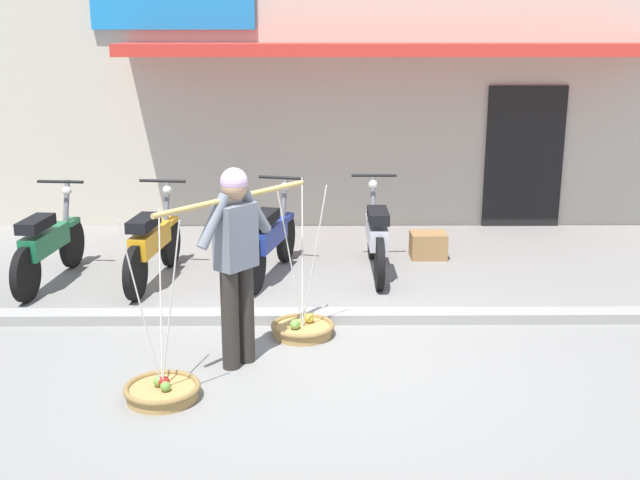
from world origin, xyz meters
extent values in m
plane|color=gray|center=(0.00, 0.00, 0.00)|extent=(90.00, 90.00, 0.00)
cube|color=gray|center=(0.00, 0.70, 0.05)|extent=(20.00, 0.24, 0.10)
cylinder|color=#2D2823|center=(-0.65, -0.38, 0.43)|extent=(0.15, 0.15, 0.86)
cylinder|color=#2D2823|center=(-0.54, -0.24, 0.43)|extent=(0.15, 0.15, 0.86)
cube|color=slate|center=(-0.60, -0.31, 1.13)|extent=(0.37, 0.39, 0.54)
sphere|color=tan|center=(-0.60, -0.31, 1.53)|extent=(0.21, 0.21, 0.21)
sphere|color=#D1A8CC|center=(-0.60, -0.31, 1.58)|extent=(0.22, 0.22, 0.22)
cylinder|color=slate|center=(-0.75, -0.49, 1.30)|extent=(0.28, 0.32, 0.43)
cylinder|color=slate|center=(-0.44, -0.12, 1.30)|extent=(0.28, 0.32, 0.43)
cylinder|color=tan|center=(-0.60, -0.31, 1.45)|extent=(1.10, 1.31, 0.04)
cylinder|color=#B2894C|center=(-1.13, -0.95, 0.04)|extent=(0.55, 0.55, 0.09)
torus|color=olive|center=(-1.13, -0.95, 0.10)|extent=(0.59, 0.59, 0.05)
sphere|color=#AD1F1B|center=(-1.12, -0.93, 0.14)|extent=(0.09, 0.09, 0.09)
sphere|color=#67A03D|center=(-1.09, -1.01, 0.13)|extent=(0.08, 0.08, 0.08)
sphere|color=#6AA43E|center=(-1.16, -0.92, 0.13)|extent=(0.08, 0.08, 0.08)
cylinder|color=silver|center=(-1.13, -0.82, 0.77)|extent=(0.01, 0.26, 1.36)
cylinder|color=silver|center=(-1.24, -1.01, 0.77)|extent=(0.23, 0.14, 1.36)
cylinder|color=silver|center=(-1.02, -1.01, 0.77)|extent=(0.23, 0.14, 1.36)
cylinder|color=#B2894C|center=(-0.06, 0.34, 0.04)|extent=(0.55, 0.55, 0.09)
torus|color=olive|center=(-0.06, 0.34, 0.10)|extent=(0.59, 0.59, 0.05)
sphere|color=#67A03D|center=(-0.13, 0.27, 0.14)|extent=(0.09, 0.09, 0.09)
sphere|color=gold|center=(0.00, 0.42, 0.13)|extent=(0.09, 0.09, 0.09)
sphere|color=#72B043|center=(-0.14, 0.26, 0.13)|extent=(0.09, 0.09, 0.09)
cylinder|color=silver|center=(-0.06, 0.46, 0.77)|extent=(0.01, 0.26, 1.36)
cylinder|color=silver|center=(-0.17, 0.27, 0.77)|extent=(0.23, 0.14, 1.36)
cylinder|color=silver|center=(0.05, 0.27, 0.77)|extent=(0.23, 0.14, 1.36)
cylinder|color=black|center=(-2.84, 2.55, 0.29)|extent=(0.13, 0.58, 0.58)
cylinder|color=black|center=(-2.96, 1.32, 0.29)|extent=(0.13, 0.58, 0.58)
cube|color=#19663D|center=(-2.84, 2.55, 0.55)|extent=(0.17, 0.29, 0.06)
cube|color=#19663D|center=(-2.91, 1.83, 0.51)|extent=(0.28, 0.91, 0.24)
cube|color=black|center=(-2.93, 1.65, 0.75)|extent=(0.27, 0.58, 0.12)
cylinder|color=slate|center=(-2.85, 2.45, 0.68)|extent=(0.09, 0.30, 0.76)
cylinder|color=black|center=(-2.86, 2.37, 1.07)|extent=(0.54, 0.09, 0.04)
sphere|color=silver|center=(-2.85, 2.53, 0.93)|extent=(0.11, 0.11, 0.11)
cylinder|color=black|center=(-1.68, 2.59, 0.29)|extent=(0.15, 0.59, 0.58)
cylinder|color=black|center=(-1.83, 1.36, 0.29)|extent=(0.15, 0.59, 0.58)
cube|color=orange|center=(-1.68, 2.59, 0.55)|extent=(0.17, 0.29, 0.06)
cube|color=orange|center=(-1.76, 1.87, 0.51)|extent=(0.31, 0.92, 0.24)
cube|color=black|center=(-1.79, 1.69, 0.75)|extent=(0.29, 0.58, 0.12)
cylinder|color=slate|center=(-1.69, 2.49, 0.68)|extent=(0.10, 0.30, 0.76)
cylinder|color=black|center=(-1.70, 2.41, 1.07)|extent=(0.54, 0.10, 0.04)
sphere|color=silver|center=(-1.68, 2.57, 0.93)|extent=(0.11, 0.11, 0.11)
cylinder|color=black|center=(-0.30, 2.77, 0.29)|extent=(0.22, 0.58, 0.58)
cylinder|color=black|center=(-0.59, 1.57, 0.29)|extent=(0.22, 0.58, 0.58)
cube|color=navy|center=(-0.30, 2.77, 0.55)|extent=(0.20, 0.31, 0.06)
cube|color=navy|center=(-0.47, 2.07, 0.51)|extent=(0.41, 0.92, 0.24)
cube|color=black|center=(-0.51, 1.90, 0.75)|extent=(0.35, 0.60, 0.12)
cylinder|color=slate|center=(-0.32, 2.67, 0.68)|extent=(0.13, 0.30, 0.76)
cylinder|color=black|center=(-0.34, 2.60, 1.07)|extent=(0.53, 0.16, 0.04)
sphere|color=silver|center=(-0.30, 2.75, 0.93)|extent=(0.11, 0.11, 0.11)
cylinder|color=black|center=(0.77, 2.91, 0.29)|extent=(0.08, 0.58, 0.58)
cylinder|color=black|center=(0.76, 1.67, 0.29)|extent=(0.08, 0.58, 0.58)
cube|color=silver|center=(0.77, 2.91, 0.55)|extent=(0.14, 0.28, 0.06)
cube|color=silver|center=(0.76, 2.19, 0.51)|extent=(0.21, 0.90, 0.24)
cube|color=black|center=(0.76, 2.01, 0.75)|extent=(0.22, 0.56, 0.12)
cylinder|color=slate|center=(0.77, 2.81, 0.68)|extent=(0.06, 0.30, 0.76)
cylinder|color=black|center=(0.77, 2.73, 1.07)|extent=(0.54, 0.04, 0.04)
sphere|color=silver|center=(0.77, 2.89, 0.93)|extent=(0.11, 0.11, 0.11)
cube|color=beige|center=(1.08, 7.03, 2.10)|extent=(13.00, 5.00, 4.20)
cube|color=red|center=(1.08, 4.03, 2.50)|extent=(7.15, 1.00, 0.16)
cube|color=black|center=(3.03, 4.51, 1.00)|extent=(1.10, 0.06, 2.00)
cube|color=olive|center=(1.47, 2.89, 0.16)|extent=(0.44, 0.36, 0.32)
camera|label=1|loc=(0.04, -6.48, 2.77)|focal=43.97mm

